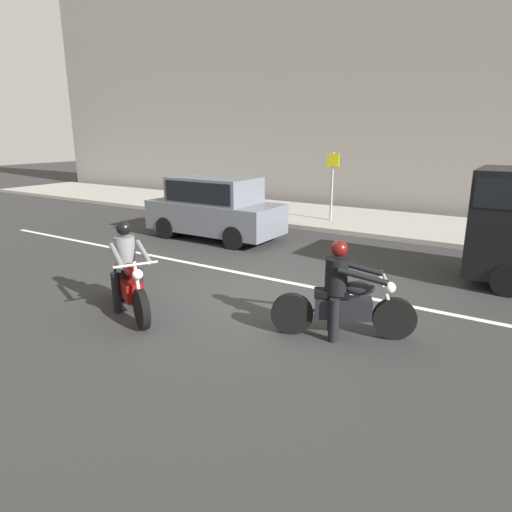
% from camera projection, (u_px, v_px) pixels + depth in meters
% --- Properties ---
extents(ground_plane, '(80.00, 80.00, 0.00)m').
position_uv_depth(ground_plane, '(258.00, 293.00, 8.74)').
color(ground_plane, '#2C2C2C').
extents(sidewalk_slab, '(40.00, 4.40, 0.14)m').
position_uv_depth(sidewalk_slab, '(383.00, 223.00, 15.22)').
color(sidewalk_slab, '#99968E').
rests_on(sidewalk_slab, ground_plane).
extents(building_facade, '(40.00, 1.40, 12.79)m').
position_uv_depth(building_facade, '(425.00, 37.00, 16.31)').
color(building_facade, gray).
rests_on(building_facade, ground_plane).
extents(lane_marking_stripe, '(18.00, 0.14, 0.01)m').
position_uv_depth(lane_marking_stripe, '(257.00, 276.00, 9.78)').
color(lane_marking_stripe, silver).
rests_on(lane_marking_stripe, ground_plane).
extents(motorcycle_with_rider_gray, '(1.94, 1.16, 1.61)m').
position_uv_depth(motorcycle_with_rider_gray, '(129.00, 277.00, 7.65)').
color(motorcycle_with_rider_gray, black).
rests_on(motorcycle_with_rider_gray, ground_plane).
extents(motorcycle_with_rider_black_leather, '(2.03, 1.10, 1.51)m').
position_uv_depth(motorcycle_with_rider_black_leather, '(343.00, 298.00, 6.75)').
color(motorcycle_with_rider_black_leather, black).
rests_on(motorcycle_with_rider_black_leather, ground_plane).
extents(parked_hatchback_slate_gray, '(3.97, 1.76, 1.80)m').
position_uv_depth(parked_hatchback_slate_gray, '(215.00, 207.00, 13.06)').
color(parked_hatchback_slate_gray, slate).
rests_on(parked_hatchback_slate_gray, ground_plane).
extents(street_sign_post, '(0.44, 0.08, 2.28)m').
position_uv_depth(street_sign_post, '(332.00, 179.00, 15.01)').
color(street_sign_post, gray).
rests_on(street_sign_post, sidewalk_slab).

